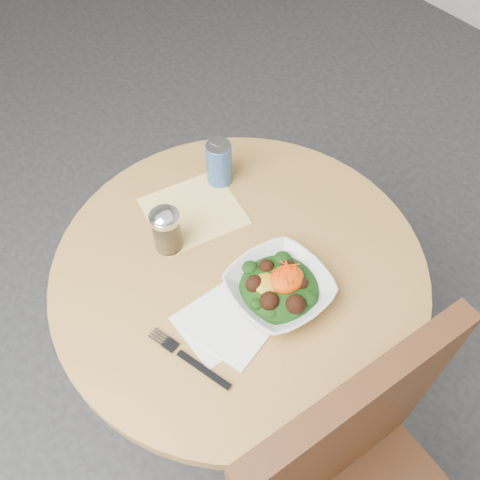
% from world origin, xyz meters
% --- Properties ---
extents(ground, '(6.00, 6.00, 0.00)m').
position_xyz_m(ground, '(0.00, 0.00, 0.00)').
color(ground, '#29292B').
rests_on(ground, ground).
extents(table, '(0.90, 0.90, 0.75)m').
position_xyz_m(table, '(0.00, 0.00, 0.55)').
color(table, black).
rests_on(table, ground).
extents(cloth_napkin, '(0.27, 0.25, 0.00)m').
position_xyz_m(cloth_napkin, '(0.02, 0.21, 0.75)').
color(cloth_napkin, '#FFB90D').
rests_on(cloth_napkin, table).
extents(paper_napkins, '(0.20, 0.20, 0.00)m').
position_xyz_m(paper_napkins, '(-0.12, -0.10, 0.75)').
color(paper_napkins, white).
rests_on(paper_napkins, table).
extents(salad_bowl, '(0.23, 0.23, 0.08)m').
position_xyz_m(salad_bowl, '(0.02, -0.12, 0.78)').
color(salad_bowl, silver).
rests_on(salad_bowl, table).
extents(fork, '(0.07, 0.21, 0.00)m').
position_xyz_m(fork, '(-0.23, -0.11, 0.76)').
color(fork, black).
rests_on(fork, table).
extents(spice_shaker, '(0.07, 0.07, 0.13)m').
position_xyz_m(spice_shaker, '(-0.09, 0.16, 0.81)').
color(spice_shaker, silver).
rests_on(spice_shaker, table).
extents(beverage_can, '(0.07, 0.07, 0.13)m').
position_xyz_m(beverage_can, '(0.14, 0.25, 0.81)').
color(beverage_can, '#0D3693').
rests_on(beverage_can, table).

